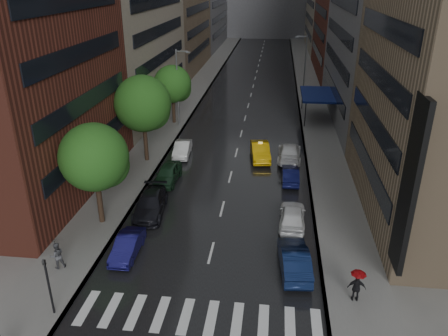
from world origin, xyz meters
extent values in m
plane|color=gray|center=(0.00, 0.00, 0.00)|extent=(220.00, 220.00, 0.00)
cube|color=black|center=(0.00, 50.00, 0.01)|extent=(14.00, 140.00, 0.01)
cube|color=gray|center=(-9.00, 50.00, 0.07)|extent=(4.00, 140.00, 0.15)
cube|color=gray|center=(9.00, 50.00, 0.07)|extent=(4.00, 140.00, 0.15)
cube|color=silver|center=(-6.10, -2.00, 0.01)|extent=(0.55, 2.80, 0.01)
cube|color=silver|center=(-4.70, -2.00, 0.01)|extent=(0.55, 2.80, 0.01)
cube|color=silver|center=(-3.30, -2.00, 0.01)|extent=(0.55, 2.80, 0.01)
cube|color=silver|center=(-1.90, -2.00, 0.01)|extent=(0.55, 2.80, 0.01)
cube|color=silver|center=(-0.50, -2.00, 0.01)|extent=(0.55, 2.80, 0.01)
cube|color=silver|center=(0.90, -2.00, 0.01)|extent=(0.55, 2.80, 0.01)
cube|color=silver|center=(2.30, -2.00, 0.01)|extent=(0.55, 2.80, 0.01)
cube|color=silver|center=(3.70, -2.00, 0.01)|extent=(0.55, 2.80, 0.01)
cube|color=silver|center=(5.10, -2.00, 0.01)|extent=(0.55, 2.80, 0.01)
cube|color=silver|center=(6.50, -2.00, 0.01)|extent=(0.55, 2.80, 0.01)
cube|color=maroon|center=(-15.00, 12.00, 13.00)|extent=(8.00, 20.00, 26.00)
cube|color=#937A5B|center=(-15.00, 64.00, 11.00)|extent=(8.00, 28.00, 22.00)
cube|color=slate|center=(15.00, 36.00, 12.00)|extent=(8.00, 28.00, 24.00)
cube|color=black|center=(11.10, 2.00, 6.50)|extent=(0.30, 2.20, 10.00)
cylinder|color=#382619|center=(-8.60, 6.84, 2.12)|extent=(0.40, 0.40, 4.24)
sphere|color=#1E5116|center=(-8.60, 6.84, 5.30)|extent=(4.84, 4.84, 4.84)
cylinder|color=#382619|center=(-8.60, 18.73, 2.34)|extent=(0.40, 0.40, 4.69)
sphere|color=#1E5116|center=(-8.60, 18.73, 5.86)|extent=(5.36, 5.36, 5.36)
cylinder|color=#382619|center=(-8.60, 30.85, 1.98)|extent=(0.40, 0.40, 3.95)
sphere|color=#1E5116|center=(-8.60, 30.85, 4.94)|extent=(4.52, 4.52, 4.52)
imported|color=yellow|center=(2.51, 20.65, 0.81)|extent=(2.37, 5.12, 1.63)
imported|color=#12104E|center=(-5.40, 3.15, 0.67)|extent=(1.44, 4.06, 1.33)
imported|color=black|center=(-5.40, 8.71, 0.78)|extent=(2.66, 5.55, 1.56)
imported|color=#1A3922|center=(-5.40, 14.33, 0.79)|extent=(1.96, 4.65, 1.57)
imported|color=white|center=(-5.40, 20.59, 0.72)|extent=(1.79, 4.43, 1.43)
imported|color=#0D193D|center=(5.40, 2.79, 0.80)|extent=(2.15, 5.02, 1.61)
imported|color=white|center=(5.40, 8.18, 0.79)|extent=(2.04, 4.70, 1.58)
imported|color=#0E1141|center=(5.40, 15.69, 0.68)|extent=(1.52, 4.16, 1.36)
imported|color=white|center=(5.40, 20.76, 0.79)|extent=(2.41, 5.54, 1.58)
imported|color=#4A4B4F|center=(-9.19, 1.11, 1.04)|extent=(1.09, 1.05, 1.77)
imported|color=black|center=(-9.19, 1.11, 1.80)|extent=(0.96, 0.98, 0.88)
imported|color=black|center=(8.75, 0.24, 1.00)|extent=(1.02, 0.47, 1.70)
imported|color=#AD0D11|center=(8.75, 0.24, 1.80)|extent=(0.82, 0.82, 0.72)
cylinder|color=black|center=(-7.60, -2.73, 1.75)|extent=(0.12, 0.12, 3.20)
imported|color=black|center=(-7.60, -2.73, 3.15)|extent=(0.18, 0.15, 0.90)
cylinder|color=gray|center=(-7.80, 30.00, 4.65)|extent=(0.18, 0.18, 9.00)
cube|color=gray|center=(-6.40, 30.00, 8.85)|extent=(0.50, 0.22, 0.16)
cylinder|color=gray|center=(7.80, 45.00, 4.65)|extent=(0.18, 0.18, 9.00)
cube|color=gray|center=(6.40, 45.00, 8.85)|extent=(0.50, 0.22, 0.16)
cube|color=navy|center=(9.00, 35.00, 3.15)|extent=(4.00, 8.00, 0.25)
cylinder|color=black|center=(7.40, 31.20, 1.65)|extent=(0.12, 0.12, 3.00)
cylinder|color=black|center=(7.40, 38.80, 1.65)|extent=(0.12, 0.12, 3.00)
camera|label=1|loc=(3.75, -19.95, 16.91)|focal=35.00mm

